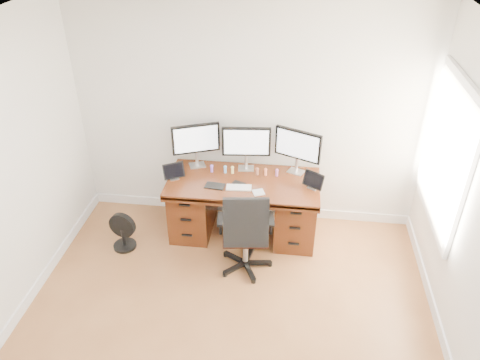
# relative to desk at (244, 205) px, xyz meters

# --- Properties ---
(back_wall) EXTENTS (4.00, 0.10, 2.70)m
(back_wall) POSITION_rel_desk_xyz_m (0.00, 0.42, 0.95)
(back_wall) COLOR white
(back_wall) RESTS_ON ground
(desk) EXTENTS (1.70, 0.80, 0.75)m
(desk) POSITION_rel_desk_xyz_m (0.00, 0.00, 0.00)
(desk) COLOR #502310
(desk) RESTS_ON ground
(office_chair) EXTENTS (0.61, 0.61, 1.03)m
(office_chair) POSITION_rel_desk_xyz_m (0.10, -0.64, -0.06)
(office_chair) COLOR black
(office_chair) RESTS_ON ground
(floor_fan) EXTENTS (0.31, 0.26, 0.45)m
(floor_fan) POSITION_rel_desk_xyz_m (-1.33, -0.44, -0.18)
(floor_fan) COLOR black
(floor_fan) RESTS_ON ground
(monitor_left) EXTENTS (0.52, 0.24, 0.53)m
(monitor_left) POSITION_rel_desk_xyz_m (-0.58, 0.24, 0.68)
(monitor_left) COLOR silver
(monitor_left) RESTS_ON desk
(monitor_center) EXTENTS (0.55, 0.16, 0.53)m
(monitor_center) POSITION_rel_desk_xyz_m (0.00, 0.24, 0.68)
(monitor_center) COLOR silver
(monitor_center) RESTS_ON desk
(monitor_right) EXTENTS (0.52, 0.26, 0.53)m
(monitor_right) POSITION_rel_desk_xyz_m (0.58, 0.24, 0.68)
(monitor_right) COLOR silver
(monitor_right) RESTS_ON desk
(tablet_left) EXTENTS (0.24, 0.18, 0.19)m
(tablet_left) POSITION_rel_desk_xyz_m (-0.78, -0.08, 0.43)
(tablet_left) COLOR silver
(tablet_left) RESTS_ON desk
(tablet_right) EXTENTS (0.24, 0.19, 0.19)m
(tablet_right) POSITION_rel_desk_xyz_m (0.77, -0.08, 0.43)
(tablet_right) COLOR silver
(tablet_right) RESTS_ON desk
(keyboard) EXTENTS (0.28, 0.14, 0.01)m
(keyboard) POSITION_rel_desk_xyz_m (-0.03, -0.18, 0.36)
(keyboard) COLOR silver
(keyboard) RESTS_ON desk
(trackpad) EXTENTS (0.15, 0.15, 0.01)m
(trackpad) POSITION_rel_desk_xyz_m (0.19, -0.25, 0.35)
(trackpad) COLOR #B6B8BD
(trackpad) RESTS_ON desk
(drawing_tablet) EXTENTS (0.22, 0.15, 0.01)m
(drawing_tablet) POSITION_rel_desk_xyz_m (-0.30, -0.18, 0.35)
(drawing_tablet) COLOR black
(drawing_tablet) RESTS_ON desk
(phone) EXTENTS (0.16, 0.12, 0.01)m
(phone) POSITION_rel_desk_xyz_m (-0.04, -0.09, 0.35)
(phone) COLOR black
(phone) RESTS_ON desk
(figurine_purple) EXTENTS (0.04, 0.04, 0.10)m
(figurine_purple) POSITION_rel_desk_xyz_m (-0.38, 0.12, 0.40)
(figurine_purple) COLOR #8153C9
(figurine_purple) RESTS_ON desk
(figurine_blue) EXTENTS (0.04, 0.04, 0.10)m
(figurine_blue) POSITION_rel_desk_xyz_m (-0.23, 0.12, 0.40)
(figurine_blue) COLOR #69AAE4
(figurine_blue) RESTS_ON desk
(figurine_yellow) EXTENTS (0.04, 0.04, 0.10)m
(figurine_yellow) POSITION_rel_desk_xyz_m (-0.14, 0.12, 0.40)
(figurine_yellow) COLOR #DED274
(figurine_yellow) RESTS_ON desk
(figurine_brown) EXTENTS (0.04, 0.04, 0.10)m
(figurine_brown) POSITION_rel_desk_xyz_m (0.14, 0.12, 0.40)
(figurine_brown) COLOR brown
(figurine_brown) RESTS_ON desk
(figurine_orange) EXTENTS (0.04, 0.04, 0.10)m
(figurine_orange) POSITION_rel_desk_xyz_m (0.24, 0.12, 0.40)
(figurine_orange) COLOR #E47750
(figurine_orange) RESTS_ON desk
(figurine_pink) EXTENTS (0.04, 0.04, 0.10)m
(figurine_pink) POSITION_rel_desk_xyz_m (0.36, 0.12, 0.40)
(figurine_pink) COLOR pink
(figurine_pink) RESTS_ON desk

